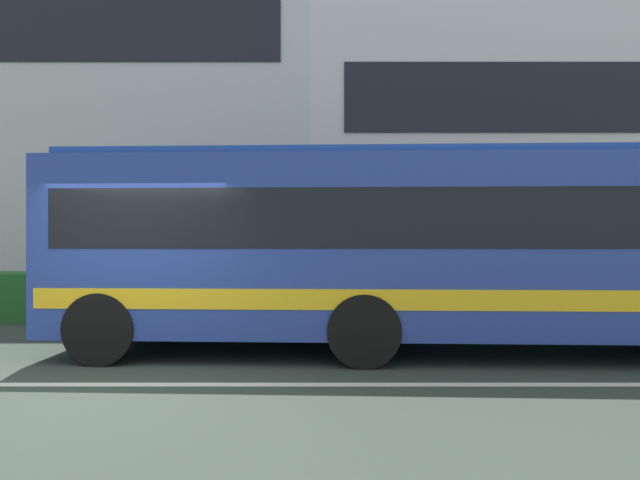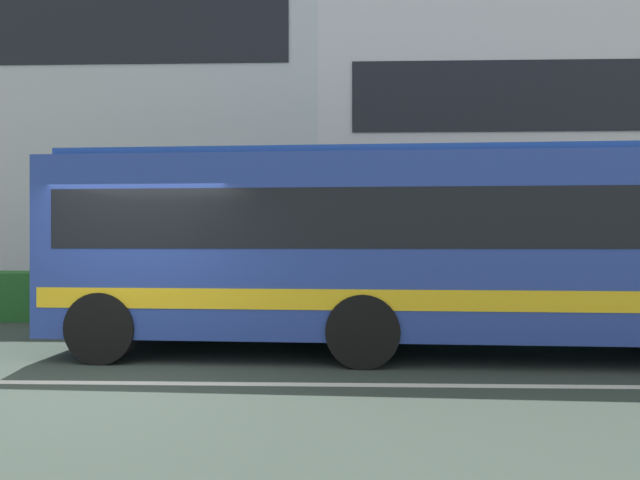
{
  "view_description": "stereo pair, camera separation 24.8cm",
  "coord_description": "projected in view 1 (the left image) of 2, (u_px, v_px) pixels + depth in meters",
  "views": [
    {
      "loc": [
        2.52,
        -6.63,
        1.74
      ],
      "look_at": [
        2.51,
        1.89,
        1.73
      ],
      "focal_mm": 31.26,
      "sensor_mm": 36.0,
      "label": 1
    },
    {
      "loc": [
        2.77,
        -6.63,
        1.74
      ],
      "look_at": [
        2.51,
        1.89,
        1.73
      ],
      "focal_mm": 31.26,
      "sensor_mm": 36.0,
      "label": 2
    }
  ],
  "objects": [
    {
      "name": "lane_centre_line",
      "position": [
        109.0,
        384.0,
        6.64
      ],
      "size": [
        60.0,
        0.16,
        0.01
      ],
      "primitive_type": "cube",
      "color": "silver",
      "rests_on": "ground_plane"
    },
    {
      "name": "hedge_row_far",
      "position": [
        340.0,
        296.0,
        11.95
      ],
      "size": [
        15.77,
        1.1,
        1.02
      ],
      "primitive_type": "cube",
      "color": "#246027",
      "rests_on": "ground_plane"
    },
    {
      "name": "ground_plane",
      "position": [
        109.0,
        385.0,
        6.64
      ],
      "size": [
        160.0,
        160.0,
        0.0
      ],
      "primitive_type": "plane",
      "color": "#333F37"
    },
    {
      "name": "apartment_block_left",
      "position": [
        45.0,
        102.0,
        20.93
      ],
      "size": [
        20.18,
        11.17,
        13.81
      ],
      "color": "silver",
      "rests_on": "ground_plane"
    },
    {
      "name": "apartment_block_right",
      "position": [
        628.0,
        156.0,
        20.9
      ],
      "size": [
        23.69,
        11.17,
        9.75
      ],
      "color": "silver",
      "rests_on": "ground_plane"
    },
    {
      "name": "transit_bus",
      "position": [
        403.0,
        243.0,
        8.67
      ],
      "size": [
        10.66,
        3.04,
        3.04
      ],
      "color": "#263F95",
      "rests_on": "ground_plane"
    }
  ]
}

